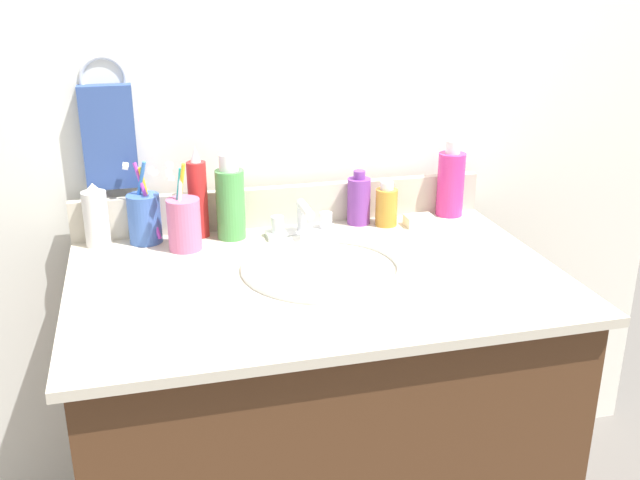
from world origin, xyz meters
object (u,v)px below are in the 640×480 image
bottle_oil_amber (386,206)px  bottle_soap_pink (451,182)px  bottle_toner_green (230,201)px  faucet (303,224)px  soap_bar (419,221)px  cup_blue_plastic (144,217)px  bottle_lotion_white (96,217)px  hand_towel (109,137)px  cup_pink (184,223)px  bottle_cream_purple (359,200)px  bottle_spray_red (198,197)px

bottle_oil_amber → bottle_soap_pink: bearing=10.8°
bottle_oil_amber → bottle_toner_green: (-0.36, 0.01, 0.04)m
faucet → soap_bar: faucet is taller
faucet → cup_blue_plastic: size_ratio=0.88×
faucet → bottle_oil_amber: bottle_oil_amber is taller
bottle_lotion_white → cup_blue_plastic: 0.10m
hand_towel → bottle_toner_green: (0.24, -0.08, -0.14)m
bottle_oil_amber → faucet: bearing=-173.4°
cup_pink → soap_bar: 0.54m
bottle_cream_purple → bottle_lotion_white: size_ratio=0.91×
bottle_oil_amber → bottle_toner_green: bottle_toner_green is taller
faucet → bottle_spray_red: bottle_spray_red is taller
cup_pink → hand_towel: bearing=137.2°
faucet → bottle_spray_red: bearing=165.4°
bottle_toner_green → cup_blue_plastic: 0.19m
faucet → bottle_soap_pink: size_ratio=0.88×
bottle_soap_pink → bottle_oil_amber: bearing=-169.2°
hand_towel → bottle_oil_amber: hand_towel is taller
faucet → soap_bar: 0.28m
faucet → bottle_cream_purple: size_ratio=1.27×
bottle_cream_purple → cup_blue_plastic: bearing=-179.8°
cup_blue_plastic → cup_pink: bearing=-39.2°
faucet → hand_towel: bearing=164.2°
bottle_soap_pink → bottle_toner_green: 0.53m
faucet → bottle_lotion_white: bearing=172.9°
hand_towel → faucet: size_ratio=1.38×
bottle_lotion_white → faucet: bearing=-7.1°
bottle_lotion_white → cup_pink: (0.18, -0.07, -0.01)m
bottle_toner_green → bottle_lotion_white: bearing=175.3°
faucet → bottle_soap_pink: (0.37, 0.06, 0.05)m
soap_bar → bottle_spray_red: bearing=173.4°
faucet → bottle_lotion_white: size_ratio=1.16×
hand_towel → bottle_oil_amber: size_ratio=2.13×
bottle_toner_green → soap_bar: bottle_toner_green is taller
bottle_cream_purple → cup_blue_plastic: 0.48m
bottle_cream_purple → bottle_lotion_white: 0.58m
bottle_spray_red → bottle_cream_purple: 0.37m
faucet → bottle_soap_pink: bottle_soap_pink is taller
hand_towel → bottle_cream_purple: hand_towel is taller
cup_pink → bottle_lotion_white: bearing=158.8°
cup_blue_plastic → cup_pink: cup_pink is taller
faucet → bottle_oil_amber: (0.20, 0.02, 0.02)m
bottle_oil_amber → cup_blue_plastic: cup_blue_plastic is taller
bottle_cream_purple → soap_bar: bearing=-21.3°
soap_bar → hand_towel: bearing=170.5°
bottle_oil_amber → cup_pink: 0.46m
bottle_soap_pink → cup_blue_plastic: bearing=-179.4°
bottle_oil_amber → cup_pink: cup_pink is taller
cup_pink → soap_bar: size_ratio=2.95×
bottle_cream_purple → faucet: bearing=-160.7°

